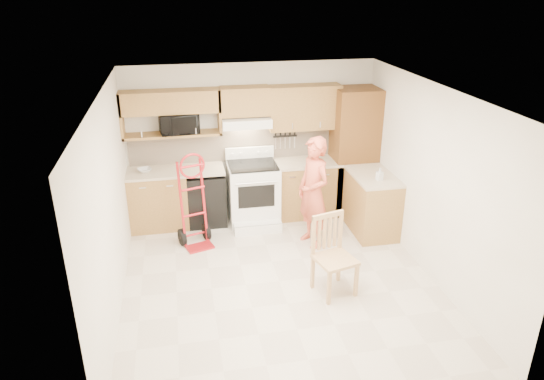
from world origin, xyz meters
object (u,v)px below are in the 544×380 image
object	(u,v)px
microwave	(179,123)
range	(254,189)
hand_truck	(195,205)
person	(313,193)
dining_chair	(335,257)

from	to	relation	value
microwave	range	world-z (taller)	microwave
microwave	hand_truck	size ratio (longest dim) A/B	0.44
microwave	hand_truck	distance (m)	1.35
person	dining_chair	size ratio (longest dim) A/B	1.63
microwave	person	distance (m)	2.33
person	dining_chair	bearing A→B (deg)	-22.96
person	range	bearing A→B (deg)	-159.83
hand_truck	microwave	bearing A→B (deg)	81.58
person	dining_chair	xyz separation A→B (m)	(-0.06, -1.28, -0.32)
microwave	hand_truck	bearing A→B (deg)	-88.75
range	person	bearing A→B (deg)	-49.63
microwave	person	bearing A→B (deg)	-39.97
hand_truck	dining_chair	world-z (taller)	hand_truck
microwave	person	size ratio (longest dim) A/B	0.35
person	hand_truck	distance (m)	1.73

